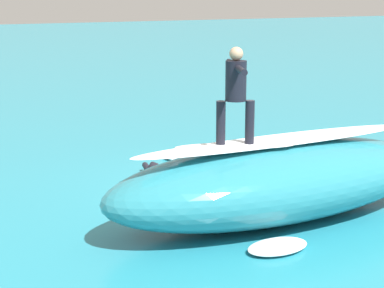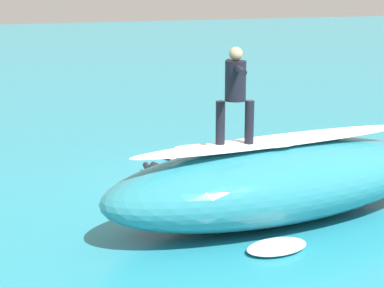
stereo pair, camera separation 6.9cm
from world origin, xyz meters
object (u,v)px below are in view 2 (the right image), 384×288
object	(u,v)px
surfer_paddling	(157,173)
surfboard_riding	(235,146)
surfboard_paddling	(158,183)
surfer_riding	(235,88)

from	to	relation	value
surfer_paddling	surfboard_riding	bearing A→B (deg)	15.98
surfboard_riding	surfboard_paddling	bearing A→B (deg)	-66.57
surfboard_riding	surfer_paddling	bearing A→B (deg)	-67.28
surfboard_paddling	surfer_paddling	size ratio (longest dim) A/B	1.43
surfboard_paddling	surfer_paddling	distance (m)	0.21
surfboard_riding	surfer_riding	distance (m)	0.96
surfboard_riding	surfer_paddling	distance (m)	3.21
surfboard_paddling	surfer_riding	bearing A→B (deg)	16.69
surfer_riding	surfer_paddling	xyz separation A→B (m)	(0.25, -2.97, -2.15)
surfboard_riding	surfer_riding	bearing A→B (deg)	0.00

